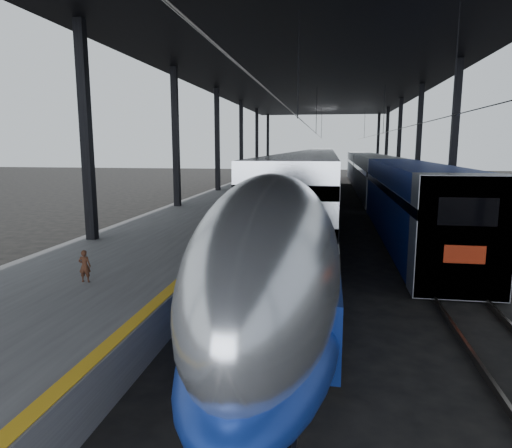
# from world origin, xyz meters

# --- Properties ---
(ground) EXTENTS (160.00, 160.00, 0.00)m
(ground) POSITION_xyz_m (0.00, 0.00, 0.00)
(ground) COLOR black
(ground) RESTS_ON ground
(platform) EXTENTS (6.00, 80.00, 1.00)m
(platform) POSITION_xyz_m (-3.50, 20.00, 0.50)
(platform) COLOR #4C4C4F
(platform) RESTS_ON ground
(yellow_strip) EXTENTS (0.30, 80.00, 0.01)m
(yellow_strip) POSITION_xyz_m (-0.70, 20.00, 1.00)
(yellow_strip) COLOR gold
(yellow_strip) RESTS_ON platform
(rails) EXTENTS (6.52, 80.00, 0.16)m
(rails) POSITION_xyz_m (4.50, 20.00, 0.08)
(rails) COLOR slate
(rails) RESTS_ON ground
(canopy) EXTENTS (18.00, 75.00, 9.47)m
(canopy) POSITION_xyz_m (1.90, 20.00, 9.12)
(canopy) COLOR black
(canopy) RESTS_ON ground
(tgv_train) EXTENTS (2.89, 65.20, 4.14)m
(tgv_train) POSITION_xyz_m (2.00, 25.24, 1.94)
(tgv_train) COLOR silver
(tgv_train) RESTS_ON ground
(second_train) EXTENTS (2.70, 56.05, 3.72)m
(second_train) POSITION_xyz_m (7.00, 29.85, 1.88)
(second_train) COLOR navy
(second_train) RESTS_ON ground
(child) EXTENTS (0.34, 0.24, 0.86)m
(child) POSITION_xyz_m (-3.13, -0.25, 1.43)
(child) COLOR #432416
(child) RESTS_ON platform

